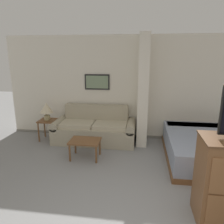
% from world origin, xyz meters
% --- Properties ---
extents(wall_back, '(7.08, 0.16, 2.60)m').
position_xyz_m(wall_back, '(-0.00, 3.68, 1.29)').
color(wall_back, silver).
rests_on(wall_back, ground_plane).
extents(wall_partition_pillar, '(0.24, 0.67, 2.60)m').
position_xyz_m(wall_partition_pillar, '(0.01, 3.29, 1.30)').
color(wall_partition_pillar, silver).
rests_on(wall_partition_pillar, ground_plane).
extents(couch, '(2.03, 0.84, 0.88)m').
position_xyz_m(couch, '(-1.16, 3.20, 0.32)').
color(couch, tan).
rests_on(couch, ground_plane).
extents(coffee_table, '(0.63, 0.46, 0.40)m').
position_xyz_m(coffee_table, '(-1.16, 2.25, 0.35)').
color(coffee_table, brown).
rests_on(coffee_table, ground_plane).
extents(side_table, '(0.41, 0.41, 0.53)m').
position_xyz_m(side_table, '(-2.37, 3.14, 0.43)').
color(side_table, brown).
rests_on(side_table, ground_plane).
extents(table_lamp, '(0.32, 0.32, 0.44)m').
position_xyz_m(table_lamp, '(-2.37, 3.14, 0.82)').
color(table_lamp, tan).
rests_on(table_lamp, side_table).
extents(bed, '(1.82, 2.06, 0.51)m').
position_xyz_m(bed, '(1.45, 2.55, 0.26)').
color(bed, brown).
rests_on(bed, ground_plane).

